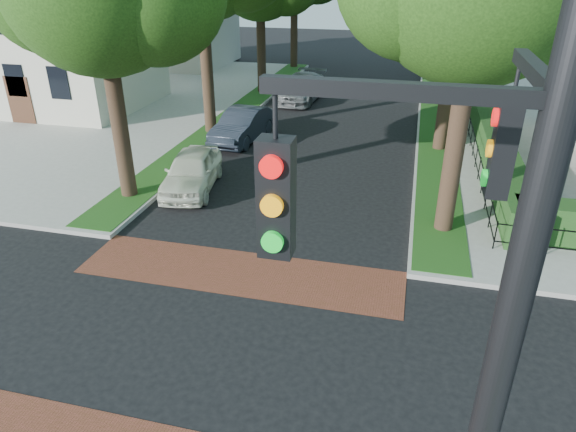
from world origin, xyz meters
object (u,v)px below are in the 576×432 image
Objects in this scene: parked_car_rear at (301,88)px; parked_car_front at (192,171)px; parked_car_middle at (243,125)px; traffic_signal at (470,350)px.

parked_car_front is at bearing -89.90° from parked_car_rear.
parked_car_middle is 0.85× the size of parked_car_rear.
parked_car_middle is (-8.49, 18.74, -3.95)m from traffic_signal.
traffic_signal is at bearing -70.62° from parked_car_rear.
traffic_signal is 20.95m from parked_car_middle.
parked_car_middle is at bearing 80.18° from parked_car_front.
traffic_signal reaches higher than parked_car_middle.
traffic_signal is 1.87× the size of parked_car_front.
traffic_signal is 15.82m from parked_car_front.
parked_car_rear reaches higher than parked_car_middle.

